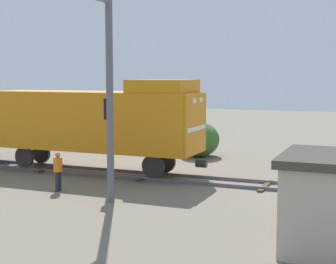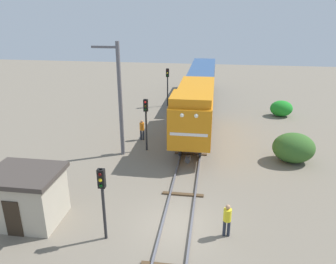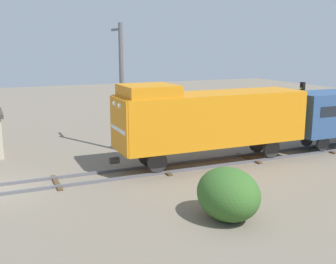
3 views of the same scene
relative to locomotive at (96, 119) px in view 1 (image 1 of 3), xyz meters
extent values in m
plane|color=#756B5B|center=(0.00, -11.51, -2.77)|extent=(103.33, 103.33, 0.00)
cube|color=#595960|center=(-0.72, -11.51, -2.69)|extent=(0.10, 68.89, 0.16)
cube|color=#595960|center=(0.72, -11.51, -2.69)|extent=(0.10, 68.89, 0.16)
cube|color=#4C3823|center=(0.00, -8.64, -2.73)|extent=(2.40, 0.24, 0.09)
cube|color=#4C3823|center=(0.00, -2.90, -2.73)|extent=(2.40, 0.24, 0.09)
cube|color=#4C3823|center=(0.00, 2.84, -2.73)|extent=(2.40, 0.24, 0.09)
cube|color=orange|center=(0.00, 0.24, -0.06)|extent=(2.90, 11.00, 2.90)
cube|color=orange|center=(0.00, -3.66, 1.69)|extent=(2.75, 2.80, 0.60)
cube|color=orange|center=(0.00, -5.31, -0.06)|extent=(2.84, 0.10, 2.84)
cube|color=white|center=(0.00, -5.35, -0.26)|extent=(2.46, 0.06, 0.20)
sphere|color=white|center=(-0.45, -5.36, 1.04)|extent=(0.28, 0.28, 0.28)
sphere|color=white|center=(0.45, -5.36, 1.04)|extent=(0.28, 0.28, 0.28)
cylinder|color=#262628|center=(0.00, -5.61, -1.91)|extent=(0.36, 0.50, 0.36)
cylinder|color=#262628|center=(-0.72, -3.46, -2.06)|extent=(0.18, 1.10, 1.10)
cylinder|color=#262628|center=(0.72, -3.46, -2.06)|extent=(0.18, 1.10, 1.10)
cylinder|color=#262628|center=(-0.72, 3.94, -2.06)|extent=(0.18, 1.10, 1.10)
cylinder|color=#262628|center=(0.72, 3.94, -2.06)|extent=(0.18, 1.10, 1.10)
cylinder|color=#262628|center=(-3.40, -2.58, -0.77)|extent=(0.14, 0.14, 4.00)
cube|color=black|center=(-3.40, -2.58, 0.78)|extent=(0.32, 0.24, 0.90)
sphere|color=red|center=(-3.40, -2.72, 1.05)|extent=(0.16, 0.16, 0.16)
sphere|color=#3C3306|center=(-3.40, -2.72, 0.77)|extent=(0.16, 0.16, 0.16)
sphere|color=black|center=(-3.40, -2.72, 0.49)|extent=(0.16, 0.16, 0.16)
cylinder|color=#262B38|center=(-4.30, -0.54, -2.35)|extent=(0.15, 0.15, 0.85)
cylinder|color=#262B38|center=(-4.10, -0.54, -2.35)|extent=(0.15, 0.15, 0.85)
cylinder|color=orange|center=(-4.20, -0.54, -1.61)|extent=(0.38, 0.38, 0.62)
sphere|color=tan|center=(-4.20, -0.54, -1.19)|extent=(0.23, 0.23, 0.23)
cylinder|color=#595960|center=(-5.00, -3.55, 1.31)|extent=(0.28, 0.28, 8.16)
cube|color=#B2A893|center=(-7.50, -12.11, -1.52)|extent=(3.20, 2.60, 2.50)
cube|color=#3F3833|center=(-7.50, -12.11, -0.15)|extent=(3.50, 2.90, 0.24)
ellipsoid|color=#356026|center=(7.18, -3.08, -1.72)|extent=(2.89, 2.36, 2.10)
ellipsoid|color=#1F8726|center=(8.23, 7.69, -1.98)|extent=(2.18, 1.79, 1.59)
camera|label=1|loc=(-22.52, -13.20, 2.16)|focal=55.00mm
camera|label=2|loc=(1.51, -25.09, 7.35)|focal=35.00mm
camera|label=3|loc=(20.66, -11.57, 4.07)|focal=45.00mm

